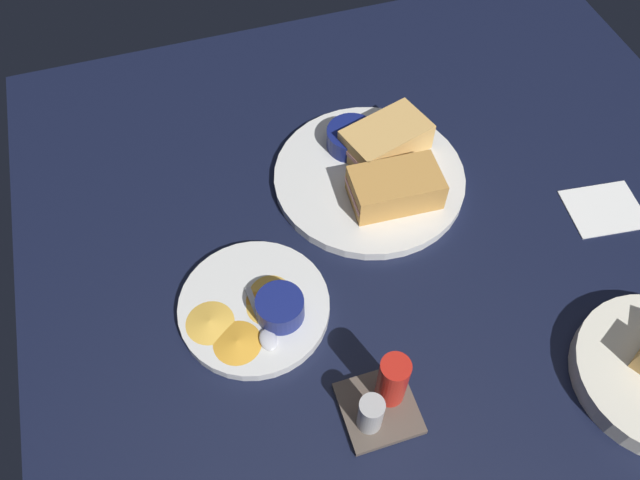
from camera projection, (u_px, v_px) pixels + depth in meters
ground_plane at (411, 251)px, 89.82cm from camera, size 110.00×110.00×3.00cm
plate_sandwich_main at (369, 178)px, 94.67cm from camera, size 29.30×29.30×1.60cm
sandwich_half_near at (393, 188)px, 89.38cm from camera, size 13.62×8.29×4.80cm
sandwich_half_far at (386, 140)px, 94.80cm from camera, size 14.72×11.06×4.80cm
ramekin_dark_sauce at (352, 137)px, 95.98cm from camera, size 7.88×7.88×3.20cm
spoon_by_dark_ramekin at (362, 172)px, 93.82cm from camera, size 2.42×9.93×0.80cm
plate_chips_companion at (254, 307)px, 82.01cm from camera, size 20.20×20.20×1.60cm
ramekin_light_gravy at (280, 307)px, 78.92cm from camera, size 6.28×6.28×3.55cm
spoon_by_gravy_ramekin at (265, 331)px, 78.72cm from camera, size 2.47×9.94×0.80cm
plantain_chip_scatter at (247, 314)px, 80.20cm from camera, size 16.58×13.47×0.60cm
condiment_caddy at (383, 397)px, 72.34cm from camera, size 9.00×9.00×9.50cm
paper_napkin_folded at (604, 209)px, 92.05cm from camera, size 11.95×10.19×0.40cm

